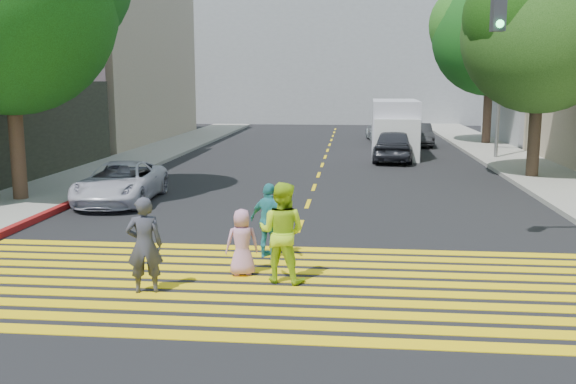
# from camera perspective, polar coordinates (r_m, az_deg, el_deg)

# --- Properties ---
(ground) EXTENTS (120.00, 120.00, 0.00)m
(ground) POSITION_cam_1_polar(r_m,az_deg,el_deg) (10.50, -1.66, -10.37)
(ground) COLOR black
(sidewalk_left) EXTENTS (3.00, 40.00, 0.15)m
(sidewalk_left) POSITION_cam_1_polar(r_m,az_deg,el_deg) (33.43, -11.34, 3.57)
(sidewalk_left) COLOR gray
(sidewalk_left) RESTS_ON ground
(sidewalk_right) EXTENTS (3.00, 60.00, 0.15)m
(sidewalk_right) POSITION_cam_1_polar(r_m,az_deg,el_deg) (26.05, 21.76, 1.31)
(sidewalk_right) COLOR gray
(sidewalk_right) RESTS_ON ground
(curb_red) EXTENTS (0.20, 8.00, 0.16)m
(curb_red) POSITION_cam_1_polar(r_m,az_deg,el_deg) (18.12, -21.26, -2.12)
(curb_red) COLOR maroon
(curb_red) RESTS_ON ground
(crosswalk) EXTENTS (13.40, 5.30, 0.01)m
(crosswalk) POSITION_cam_1_polar(r_m,az_deg,el_deg) (11.70, -0.85, -8.20)
(crosswalk) COLOR yellow
(crosswalk) RESTS_ON ground
(lane_line) EXTENTS (0.12, 34.40, 0.01)m
(lane_line) POSITION_cam_1_polar(r_m,az_deg,el_deg) (32.50, 3.44, 3.44)
(lane_line) COLOR yellow
(lane_line) RESTS_ON ground
(building_left_tan) EXTENTS (12.00, 16.00, 10.00)m
(building_left_tan) POSITION_cam_1_polar(r_m,az_deg,el_deg) (41.56, -19.23, 11.22)
(building_left_tan) COLOR tan
(building_left_tan) RESTS_ON ground
(backdrop_block) EXTENTS (30.00, 8.00, 12.00)m
(backdrop_block) POSITION_cam_1_polar(r_m,az_deg,el_deg) (57.83, 4.55, 12.19)
(backdrop_block) COLOR gray
(backdrop_block) RESTS_ON ground
(tree_right_near) EXTENTS (7.16, 7.05, 8.24)m
(tree_right_near) POSITION_cam_1_polar(r_m,az_deg,el_deg) (25.39, 21.72, 13.57)
(tree_right_near) COLOR black
(tree_right_near) RESTS_ON ground
(tree_right_far) EXTENTS (8.81, 8.55, 9.46)m
(tree_right_far) POSITION_cam_1_polar(r_m,az_deg,el_deg) (38.26, 17.80, 13.55)
(tree_right_far) COLOR #321E19
(tree_right_far) RESTS_ON ground
(pedestrian_man) EXTENTS (0.70, 0.55, 1.69)m
(pedestrian_man) POSITION_cam_1_polar(r_m,az_deg,el_deg) (11.32, -12.64, -4.63)
(pedestrian_man) COLOR #373742
(pedestrian_man) RESTS_ON ground
(pedestrian_woman) EXTENTS (1.04, 0.89, 1.84)m
(pedestrian_woman) POSITION_cam_1_polar(r_m,az_deg,el_deg) (11.65, -0.56, -3.60)
(pedestrian_woman) COLOR #B1E01F
(pedestrian_woman) RESTS_ON ground
(pedestrian_child) EXTENTS (0.72, 0.58, 1.27)m
(pedestrian_child) POSITION_cam_1_polar(r_m,az_deg,el_deg) (12.11, -4.11, -4.48)
(pedestrian_child) COLOR #C887AC
(pedestrian_child) RESTS_ON ground
(pedestrian_extra) EXTENTS (0.99, 0.76, 1.56)m
(pedestrian_extra) POSITION_cam_1_polar(r_m,az_deg,el_deg) (13.23, -1.66, -2.58)
(pedestrian_extra) COLOR teal
(pedestrian_extra) RESTS_ON ground
(white_sedan) EXTENTS (2.22, 4.45, 1.21)m
(white_sedan) POSITION_cam_1_polar(r_m,az_deg,el_deg) (19.95, -14.65, 0.82)
(white_sedan) COLOR silver
(white_sedan) RESTS_ON ground
(dark_car_near) EXTENTS (2.18, 4.55, 1.50)m
(dark_car_near) POSITION_cam_1_polar(r_m,az_deg,el_deg) (29.69, 9.39, 4.17)
(dark_car_near) COLOR black
(dark_car_near) RESTS_ON ground
(silver_car) EXTENTS (2.01, 4.27, 1.20)m
(silver_car) POSITION_cam_1_polar(r_m,az_deg,el_deg) (39.78, 8.34, 5.40)
(silver_car) COLOR #AFB6BC
(silver_car) RESTS_ON ground
(dark_car_parked) EXTENTS (1.37, 3.84, 1.26)m
(dark_car_parked) POSITION_cam_1_polar(r_m,az_deg,el_deg) (36.95, 11.54, 5.01)
(dark_car_parked) COLOR black
(dark_car_parked) RESTS_ON ground
(white_van) EXTENTS (2.28, 5.76, 2.69)m
(white_van) POSITION_cam_1_polar(r_m,az_deg,el_deg) (31.75, 9.47, 5.48)
(white_van) COLOR #B9B7C8
(white_van) RESTS_ON ground
(street_lamp) EXTENTS (2.05, 0.64, 9.14)m
(street_lamp) POSITION_cam_1_polar(r_m,az_deg,el_deg) (31.10, 18.12, 12.37)
(street_lamp) COLOR gray
(street_lamp) RESTS_ON ground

